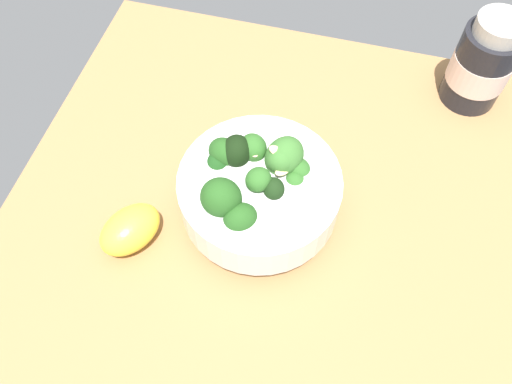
# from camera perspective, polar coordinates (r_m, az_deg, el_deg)

# --- Properties ---
(ground_plane) EXTENTS (0.60, 0.60, 0.04)m
(ground_plane) POSITION_cam_1_polar(r_m,az_deg,el_deg) (0.64, 0.62, -1.91)
(ground_plane) COLOR #996D42
(bowl_of_broccoli) EXTENTS (0.18, 0.18, 0.10)m
(bowl_of_broccoli) POSITION_cam_1_polar(r_m,az_deg,el_deg) (0.58, -0.05, 0.45)
(bowl_of_broccoli) COLOR white
(bowl_of_broccoli) RESTS_ON ground_plane
(lemon_wedge) EXTENTS (0.08, 0.09, 0.04)m
(lemon_wedge) POSITION_cam_1_polar(r_m,az_deg,el_deg) (0.60, -13.51, -3.98)
(lemon_wedge) COLOR yellow
(lemon_wedge) RESTS_ON ground_plane
(bottle_tall) EXTENTS (0.08, 0.08, 0.13)m
(bottle_tall) POSITION_cam_1_polar(r_m,az_deg,el_deg) (0.74, 23.34, 12.64)
(bottle_tall) COLOR black
(bottle_tall) RESTS_ON ground_plane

